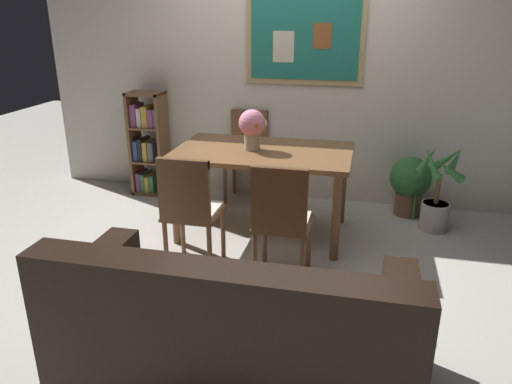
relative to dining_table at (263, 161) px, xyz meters
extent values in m
plane|color=#B7B2A8|center=(0.07, -0.42, -0.66)|extent=(12.00, 12.00, 0.00)
cube|color=silver|center=(0.07, 1.00, 0.64)|extent=(5.20, 0.10, 2.60)
cube|color=tan|center=(0.19, 0.93, 0.94)|extent=(1.13, 0.02, 0.83)
cube|color=#1E7260|center=(0.19, 0.92, 0.94)|extent=(1.03, 0.01, 0.73)
cube|color=beige|center=(0.00, 0.91, 0.87)|extent=(0.20, 0.00, 0.29)
cube|color=brown|center=(0.36, 0.91, 0.98)|extent=(0.17, 0.00, 0.23)
cube|color=brown|center=(0.00, 0.00, 0.08)|extent=(1.48, 0.91, 0.04)
cylinder|color=brown|center=(-0.66, -0.38, -0.30)|extent=(0.07, 0.07, 0.72)
cylinder|color=brown|center=(0.66, -0.38, -0.30)|extent=(0.07, 0.07, 0.72)
cylinder|color=brown|center=(-0.66, 0.38, -0.30)|extent=(0.07, 0.07, 0.72)
cylinder|color=brown|center=(0.66, 0.38, -0.30)|extent=(0.07, 0.07, 0.72)
cube|color=brown|center=(-0.34, 0.73, -0.22)|extent=(0.40, 0.40, 0.03)
cube|color=beige|center=(-0.34, 0.73, -0.20)|extent=(0.36, 0.36, 0.03)
cylinder|color=brown|center=(-0.17, 0.90, -0.45)|extent=(0.04, 0.04, 0.42)
cylinder|color=brown|center=(-0.51, 0.90, -0.45)|extent=(0.04, 0.04, 0.42)
cylinder|color=brown|center=(-0.17, 0.56, -0.45)|extent=(0.04, 0.04, 0.42)
cylinder|color=brown|center=(-0.51, 0.56, -0.45)|extent=(0.04, 0.04, 0.42)
cube|color=brown|center=(-0.34, 0.91, 0.02)|extent=(0.38, 0.04, 0.46)
cube|color=brown|center=(-0.34, 0.91, 0.22)|extent=(0.38, 0.05, 0.06)
cube|color=brown|center=(0.31, -0.74, -0.22)|extent=(0.40, 0.40, 0.03)
cube|color=beige|center=(0.31, -0.74, -0.20)|extent=(0.36, 0.36, 0.03)
cylinder|color=brown|center=(0.14, -0.91, -0.45)|extent=(0.04, 0.04, 0.42)
cylinder|color=brown|center=(0.48, -0.91, -0.45)|extent=(0.04, 0.04, 0.42)
cylinder|color=brown|center=(0.14, -0.57, -0.45)|extent=(0.04, 0.04, 0.42)
cylinder|color=brown|center=(0.48, -0.57, -0.45)|extent=(0.04, 0.04, 0.42)
cube|color=brown|center=(0.31, -0.92, 0.02)|extent=(0.38, 0.04, 0.46)
cube|color=brown|center=(0.31, -0.92, 0.22)|extent=(0.38, 0.05, 0.06)
cube|color=brown|center=(-0.37, -0.71, -0.22)|extent=(0.40, 0.40, 0.03)
cube|color=beige|center=(-0.37, -0.71, -0.20)|extent=(0.36, 0.36, 0.03)
cylinder|color=brown|center=(-0.54, -0.88, -0.45)|extent=(0.04, 0.04, 0.42)
cylinder|color=brown|center=(-0.20, -0.88, -0.45)|extent=(0.04, 0.04, 0.42)
cylinder|color=brown|center=(-0.54, -0.54, -0.45)|extent=(0.04, 0.04, 0.42)
cylinder|color=brown|center=(-0.20, -0.54, -0.45)|extent=(0.04, 0.04, 0.42)
cube|color=brown|center=(-0.37, -0.89, 0.02)|extent=(0.38, 0.04, 0.46)
cube|color=brown|center=(-0.37, -0.89, 0.22)|extent=(0.38, 0.05, 0.06)
cube|color=black|center=(0.27, -1.84, -0.46)|extent=(1.80, 0.84, 0.40)
cube|color=black|center=(0.27, -2.16, -0.04)|extent=(1.80, 0.20, 0.44)
cube|color=black|center=(-0.54, -1.84, -0.15)|extent=(0.18, 0.80, 0.22)
cube|color=black|center=(1.08, -1.84, -0.15)|extent=(0.18, 0.80, 0.22)
cube|color=#B78C33|center=(-0.18, -2.02, -0.10)|extent=(0.32, 0.16, 0.33)
cube|color=maroon|center=(0.27, -2.02, -0.10)|extent=(0.32, 0.16, 0.33)
cube|color=brown|center=(-1.55, 0.72, -0.12)|extent=(0.03, 0.28, 1.09)
cube|color=brown|center=(-1.22, 0.72, -0.12)|extent=(0.03, 0.28, 1.09)
cube|color=brown|center=(-1.39, 0.72, -0.65)|extent=(0.36, 0.28, 0.03)
cube|color=brown|center=(-1.39, 0.72, 0.41)|extent=(0.36, 0.28, 0.03)
cube|color=brown|center=(-1.39, 0.72, -0.30)|extent=(0.30, 0.28, 0.02)
cube|color=brown|center=(-1.39, 0.72, 0.06)|extent=(0.30, 0.28, 0.02)
cube|color=#7F3F72|center=(-1.50, 0.72, -0.53)|extent=(0.04, 0.22, 0.20)
cube|color=#337247|center=(-1.45, 0.72, -0.53)|extent=(0.04, 0.22, 0.19)
cube|color=gold|center=(-1.41, 0.72, -0.55)|extent=(0.04, 0.22, 0.17)
cube|color=#337247|center=(-1.35, 0.72, -0.54)|extent=(0.05, 0.22, 0.18)
cube|color=#2D4C8C|center=(-1.50, 0.72, -0.18)|extent=(0.05, 0.22, 0.21)
cube|color=black|center=(-1.45, 0.72, -0.17)|extent=(0.04, 0.22, 0.23)
cube|color=gold|center=(-1.40, 0.72, -0.19)|extent=(0.05, 0.22, 0.21)
cube|color=#595960|center=(-1.34, 0.72, -0.19)|extent=(0.06, 0.22, 0.21)
cube|color=#7F3F72|center=(-1.50, 0.72, 0.19)|extent=(0.06, 0.22, 0.23)
cube|color=beige|center=(-1.43, 0.72, 0.17)|extent=(0.04, 0.22, 0.19)
cube|color=gold|center=(-1.37, 0.72, 0.18)|extent=(0.06, 0.22, 0.21)
cube|color=#7F3F72|center=(-1.31, 0.72, 0.17)|extent=(0.06, 0.22, 0.19)
cube|color=#595960|center=(-1.25, 0.72, 0.17)|extent=(0.05, 0.22, 0.19)
cylinder|color=brown|center=(1.28, 0.72, -0.55)|extent=(0.25, 0.25, 0.22)
cylinder|color=#332319|center=(1.28, 0.72, -0.45)|extent=(0.22, 0.22, 0.02)
sphere|color=#2D6B33|center=(1.28, 0.72, -0.28)|extent=(0.39, 0.39, 0.39)
cylinder|color=#2D6B33|center=(1.33, 0.58, -0.52)|extent=(0.03, 0.03, 0.25)
cylinder|color=#2D6B33|center=(1.40, 0.80, -0.55)|extent=(0.03, 0.03, 0.30)
cylinder|color=#B2ADA3|center=(1.49, 0.41, -0.53)|extent=(0.25, 0.25, 0.25)
cylinder|color=#332319|center=(1.49, 0.41, -0.42)|extent=(0.22, 0.22, 0.02)
cylinder|color=brown|center=(1.49, 0.41, -0.27)|extent=(0.04, 0.04, 0.27)
cone|color=#387F3D|center=(1.60, 0.43, -0.01)|extent=(0.13, 0.27, 0.31)
cone|color=#387F3D|center=(1.56, 0.54, -0.03)|extent=(0.30, 0.21, 0.29)
cone|color=#387F3D|center=(1.38, 0.49, -0.04)|extent=(0.24, 0.27, 0.25)
cone|color=#387F3D|center=(1.40, 0.34, -0.03)|extent=(0.21, 0.24, 0.28)
cone|color=#387F3D|center=(1.54, 0.27, -0.05)|extent=(0.30, 0.17, 0.24)
cylinder|color=tan|center=(-0.09, -0.01, 0.17)|extent=(0.13, 0.13, 0.15)
sphere|color=pink|center=(-0.09, -0.01, 0.33)|extent=(0.22, 0.22, 0.22)
sphere|color=#EACC4C|center=(-0.14, 0.06, 0.33)|extent=(0.05, 0.05, 0.05)
sphere|color=#D86633|center=(-0.04, -0.09, 0.33)|extent=(0.06, 0.06, 0.06)
sphere|color=silver|center=(-0.01, 0.01, 0.32)|extent=(0.07, 0.07, 0.07)
camera|label=1|loc=(0.85, -3.90, 1.21)|focal=34.39mm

